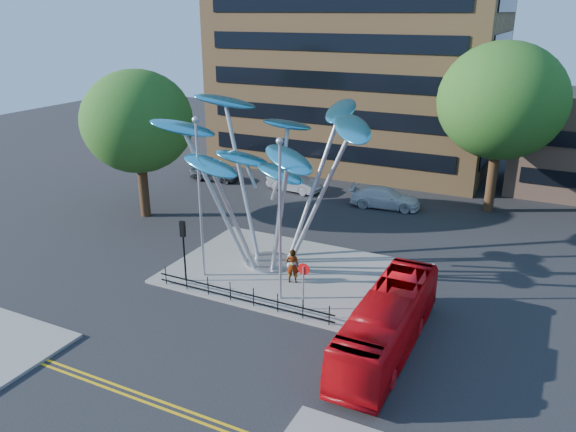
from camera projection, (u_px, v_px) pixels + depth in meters
The scene contains 17 objects.
ground at pixel (242, 326), 26.28m from camera, with size 120.00×120.00×0.00m, color black.
traffic_island at pixel (281, 271), 31.72m from camera, with size 12.00×9.00×0.15m, color slate.
double_yellow_near at pixel (161, 401), 21.23m from camera, with size 40.00×0.12×0.01m, color gold.
double_yellow_far at pixel (156, 406), 20.98m from camera, with size 40.00×0.12×0.01m, color gold.
tree_right at pixel (502, 101), 38.69m from camera, with size 8.80×8.80×12.11m.
tree_left at pixel (137, 122), 38.19m from camera, with size 7.60×7.60×10.32m.
leaf_sculpture at pixel (269, 149), 30.40m from camera, with size 12.72×9.54×9.51m.
street_lamp_left at pixel (199, 185), 29.26m from camera, with size 0.36×0.36×8.80m.
street_lamp_right at pixel (280, 206), 26.84m from camera, with size 0.36×0.36×8.30m.
traffic_light_island at pixel (183, 238), 29.57m from camera, with size 0.28×0.18×3.42m.
no_entry_sign_island at pixel (304, 278), 26.94m from camera, with size 0.60×0.10×2.45m.
pedestrian_railing_front at pixel (242, 296), 27.94m from camera, with size 10.00×0.06×1.00m.
red_bus at pixel (387, 323), 24.04m from camera, with size 2.21×9.43×2.63m, color #AD080E.
pedestrian at pixel (292, 266), 29.91m from camera, with size 0.70×0.46×1.91m, color gray.
parked_car_left at pixel (215, 172), 48.64m from camera, with size 1.75×4.34×1.48m, color #3D3F44.
parked_car_mid at pixel (294, 182), 45.73m from camera, with size 1.57×4.50×1.48m, color #B8BAC0.
parked_car_right at pixel (385, 198), 41.97m from camera, with size 2.11×5.18×1.50m, color silver.
Camera 1 is at (12.10, -19.55, 13.91)m, focal length 35.00 mm.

